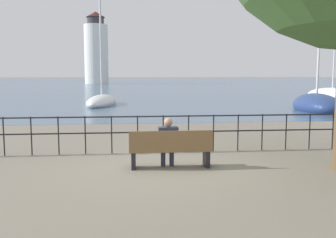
% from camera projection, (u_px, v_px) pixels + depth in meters
% --- Properties ---
extents(ground_plane, '(1000.00, 1000.00, 0.00)m').
position_uv_depth(ground_plane, '(170.00, 167.00, 8.79)').
color(ground_plane, gray).
extents(harbor_water, '(600.00, 300.00, 0.01)m').
position_uv_depth(harbor_water, '(130.00, 80.00, 164.93)').
color(harbor_water, '#47607A').
rests_on(harbor_water, ground_plane).
extents(park_bench, '(1.92, 0.45, 0.90)m').
position_uv_depth(park_bench, '(171.00, 150.00, 8.68)').
color(park_bench, brown).
rests_on(park_bench, ground_plane).
extents(seated_person_left, '(0.45, 0.35, 1.18)m').
position_uv_depth(seated_person_left, '(168.00, 140.00, 8.73)').
color(seated_person_left, '#2D3347').
rests_on(seated_person_left, ground_plane).
extents(promenade_railing, '(14.35, 0.04, 1.05)m').
position_uv_depth(promenade_railing, '(163.00, 128.00, 10.44)').
color(promenade_railing, black).
rests_on(promenade_railing, ground_plane).
extents(sailboat_0, '(3.25, 5.53, 11.79)m').
position_uv_depth(sailboat_0, '(316.00, 105.00, 23.01)').
color(sailboat_0, navy).
rests_on(sailboat_0, ground_plane).
extents(sailboat_2, '(3.89, 6.09, 12.11)m').
position_uv_depth(sailboat_2, '(332.00, 95.00, 34.77)').
color(sailboat_2, white).
rests_on(sailboat_2, ground_plane).
extents(sailboat_3, '(2.67, 6.30, 11.75)m').
position_uv_depth(sailboat_3, '(102.00, 101.00, 27.30)').
color(sailboat_3, white).
rests_on(sailboat_3, ground_plane).
extents(harbor_lighthouse, '(6.23, 6.23, 18.86)m').
position_uv_depth(harbor_lighthouse, '(96.00, 50.00, 99.06)').
color(harbor_lighthouse, white).
rests_on(harbor_lighthouse, ground_plane).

